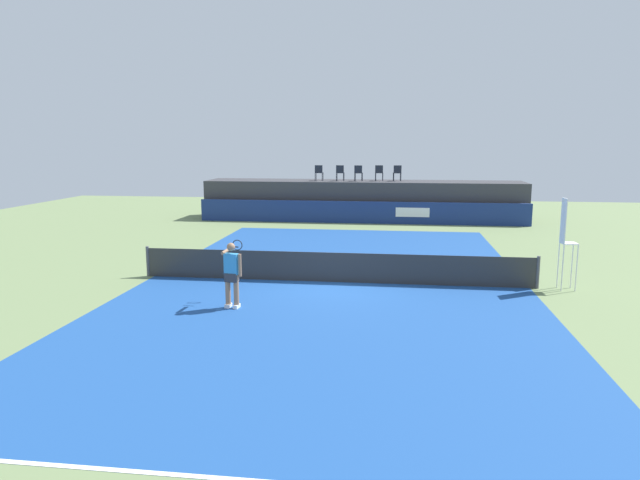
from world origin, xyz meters
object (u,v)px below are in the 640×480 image
umpire_chair (566,238)px  net_post_near (148,261)px  spectator_chair_left (340,172)px  tennis_ball (225,266)px  tennis_player (232,273)px  spectator_chair_center (358,172)px  spectator_chair_far_right (397,172)px  spectator_chair_right (379,172)px  spectator_chair_far_left (319,172)px  net_post_far (538,272)px

umpire_chair → net_post_near: 13.17m
spectator_chair_left → tennis_ball: 14.02m
spectator_chair_left → tennis_player: (-1.10, -18.29, -1.73)m
spectator_chair_left → tennis_player: 18.40m
spectator_chair_center → tennis_player: 18.45m
net_post_near → tennis_player: tennis_player is taller
spectator_chair_far_right → spectator_chair_left: bearing=-174.6°
spectator_chair_right → tennis_ball: bearing=-109.8°
spectator_chair_right → spectator_chair_left: bearing=-172.2°
spectator_chair_right → umpire_chair: size_ratio=0.32×
spectator_chair_far_left → net_post_near: bearing=-103.8°
net_post_far → spectator_chair_far_right: bearing=105.5°
tennis_player → spectator_chair_center: bearing=83.3°
umpire_chair → spectator_chair_far_left: bearing=122.1°
spectator_chair_far_right → net_post_far: size_ratio=0.89×
net_post_far → umpire_chair: bearing=-0.4°
spectator_chair_far_left → spectator_chair_center: size_ratio=1.00×
spectator_chair_right → tennis_player: bearing=-100.1°
spectator_chair_far_left → tennis_player: (0.11, -18.22, -1.73)m
spectator_chair_left → spectator_chair_right: bearing=7.8°
spectator_chair_left → spectator_chair_far_right: bearing=5.4°
spectator_chair_right → spectator_chair_far_right: 1.03m
spectator_chair_center → tennis_ball: size_ratio=13.06×
spectator_chair_left → net_post_near: size_ratio=0.89×
spectator_chair_far_left → umpire_chair: size_ratio=0.32×
net_post_far → spectator_chair_center: bearing=113.2°
umpire_chair → tennis_player: umpire_chair is taller
spectator_chair_center → spectator_chair_right: 1.21m
spectator_chair_right → net_post_near: 17.11m
tennis_player → umpire_chair: bearing=18.8°
spectator_chair_right → spectator_chair_far_right: bearing=-0.0°
tennis_player → tennis_ball: bearing=109.1°
spectator_chair_left → umpire_chair: size_ratio=0.32×
spectator_chair_center → net_post_near: spectator_chair_center is taller
spectator_chair_left → spectator_chair_center: bearing=-2.0°
spectator_chair_far_left → net_post_near: 15.63m
spectator_chair_center → umpire_chair: bearing=-64.5°
spectator_chair_far_left → net_post_far: size_ratio=0.89×
spectator_chair_far_left → spectator_chair_center: bearing=0.8°
spectator_chair_left → spectator_chair_center: 1.05m
spectator_chair_far_left → spectator_chair_center: 2.26m
spectator_chair_far_right → umpire_chair: 16.24m
spectator_chair_far_left → spectator_chair_center: same height
net_post_near → tennis_ball: (2.14, 1.62, -0.46)m
spectator_chair_left → tennis_ball: size_ratio=13.06×
net_post_far → spectator_chair_left: bearing=116.4°
spectator_chair_left → net_post_near: 16.03m
spectator_chair_far_left → spectator_chair_right: bearing=6.2°
net_post_near → tennis_player: bearing=-40.0°
spectator_chair_center → net_post_far: 16.53m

